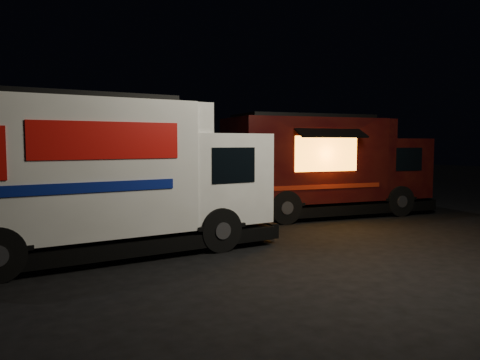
% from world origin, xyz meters
% --- Properties ---
extents(ground, '(80.00, 80.00, 0.00)m').
position_xyz_m(ground, '(0.00, 0.00, 0.00)').
color(ground, black).
rests_on(ground, ground).
extents(white_truck, '(7.60, 3.25, 3.35)m').
position_xyz_m(white_truck, '(-3.61, 1.11, 1.67)').
color(white_truck, white).
rests_on(white_truck, ground).
extents(red_truck, '(7.45, 4.44, 3.26)m').
position_xyz_m(red_truck, '(4.21, 1.99, 1.63)').
color(red_truck, '#3D100B').
rests_on(red_truck, ground).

